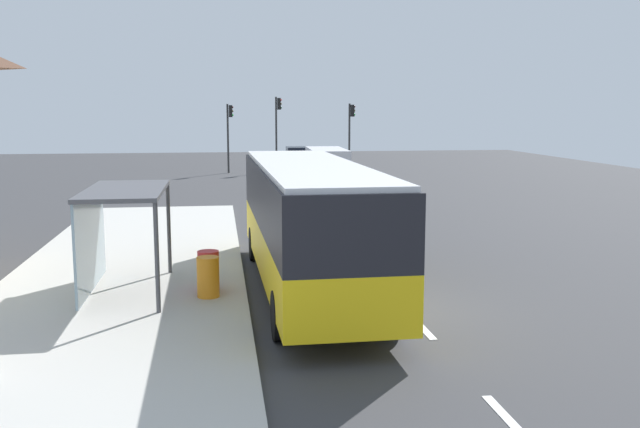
{
  "coord_description": "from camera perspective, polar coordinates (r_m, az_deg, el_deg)",
  "views": [
    {
      "loc": [
        -3.9,
        -15.14,
        4.55
      ],
      "look_at": [
        -1.0,
        5.06,
        1.5
      ],
      "focal_mm": 39.74,
      "sensor_mm": 36.0,
      "label": 1
    }
  ],
  "objects": [
    {
      "name": "ground_plane",
      "position": [
        29.75,
        -0.54,
        -0.34
      ],
      "size": [
        56.0,
        92.0,
        0.04
      ],
      "primitive_type": "cube",
      "color": "#38383A"
    },
    {
      "name": "lane_stripe_seg_7",
      "position": [
        44.57,
        -2.79,
        2.63
      ],
      "size": [
        0.16,
        2.2,
        0.01
      ],
      "primitive_type": "cube",
      "color": "silver",
      "rests_on": "ground"
    },
    {
      "name": "lane_stripe_seg_6",
      "position": [
        39.62,
        -2.11,
        1.9
      ],
      "size": [
        0.16,
        2.2,
        0.01
      ],
      "primitive_type": "cube",
      "color": "silver",
      "rests_on": "ground"
    },
    {
      "name": "traffic_light_near_side",
      "position": [
        50.87,
        2.5,
        7.04
      ],
      "size": [
        0.49,
        0.28,
        4.9
      ],
      "color": "#2D2D2D",
      "rests_on": "ground"
    },
    {
      "name": "recycling_bin_orange",
      "position": [
        16.78,
        -9.0,
        -5.02
      ],
      "size": [
        0.52,
        0.52,
        0.95
      ],
      "primitive_type": "cylinder",
      "color": "orange",
      "rests_on": "sidewalk_platform"
    },
    {
      "name": "lane_stripe_seg_4",
      "position": [
        29.78,
        -0.07,
        -0.28
      ],
      "size": [
        0.16,
        2.2,
        0.01
      ],
      "primitive_type": "cube",
      "color": "silver",
      "rests_on": "ground"
    },
    {
      "name": "traffic_light_median",
      "position": [
        51.77,
        -3.44,
        7.38
      ],
      "size": [
        0.49,
        0.28,
        5.39
      ],
      "color": "#2D2D2D",
      "rests_on": "ground"
    },
    {
      "name": "bus",
      "position": [
        17.57,
        -0.92,
        -0.36
      ],
      "size": [
        2.67,
        11.04,
        3.21
      ],
      "color": "yellow",
      "rests_on": "ground"
    },
    {
      "name": "white_van",
      "position": [
        40.24,
        0.57,
        3.92
      ],
      "size": [
        2.18,
        5.26,
        2.3
      ],
      "color": "silver",
      "rests_on": "ground"
    },
    {
      "name": "lane_stripe_seg_1",
      "position": [
        15.42,
        7.91,
        -8.71
      ],
      "size": [
        0.16,
        2.2,
        0.01
      ],
      "primitive_type": "cube",
      "color": "silver",
      "rests_on": "ground"
    },
    {
      "name": "traffic_light_far_side",
      "position": [
        50.8,
        -7.32,
        6.95
      ],
      "size": [
        0.49,
        0.28,
        4.87
      ],
      "color": "#2D2D2D",
      "rests_on": "ground"
    },
    {
      "name": "lane_stripe_seg_3",
      "position": [
        24.91,
        1.56,
        -2.01
      ],
      "size": [
        0.16,
        2.2,
        0.01
      ],
      "primitive_type": "cube",
      "color": "silver",
      "rests_on": "ground"
    },
    {
      "name": "recycling_bin_red",
      "position": [
        17.46,
        -8.97,
        -4.49
      ],
      "size": [
        0.52,
        0.52,
        0.95
      ],
      "primitive_type": "cylinder",
      "color": "red",
      "rests_on": "sidewalk_platform"
    },
    {
      "name": "bus_shelter",
      "position": [
        17.42,
        -16.37,
        0.06
      ],
      "size": [
        1.8,
        4.0,
        2.5
      ],
      "color": "#4C4C51",
      "rests_on": "sidewalk_platform"
    },
    {
      "name": "sidewalk_platform",
      "position": [
        17.89,
        -16.03,
        -6.27
      ],
      "size": [
        6.2,
        30.0,
        0.18
      ],
      "primitive_type": "cube",
      "color": "beige",
      "rests_on": "ground"
    },
    {
      "name": "sedan_near",
      "position": [
        56.61,
        -1.87,
        4.68
      ],
      "size": [
        1.91,
        4.43,
        1.52
      ],
      "color": "navy",
      "rests_on": "ground"
    },
    {
      "name": "lane_stripe_seg_5",
      "position": [
        34.69,
        -1.23,
        0.97
      ],
      "size": [
        0.16,
        2.2,
        0.01
      ],
      "primitive_type": "cube",
      "color": "silver",
      "rests_on": "ground"
    },
    {
      "name": "lane_stripe_seg_2",
      "position": [
        20.11,
        3.97,
        -4.58
      ],
      "size": [
        0.16,
        2.2,
        0.01
      ],
      "primitive_type": "cube",
      "color": "silver",
      "rests_on": "ground"
    },
    {
      "name": "lane_stripe_seg_0",
      "position": [
        11.02,
        15.4,
        -16.16
      ],
      "size": [
        0.16,
        2.2,
        0.01
      ],
      "primitive_type": "cube",
      "color": "silver",
      "rests_on": "ground"
    }
  ]
}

